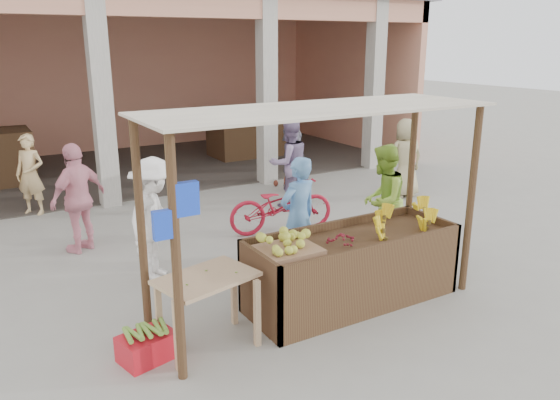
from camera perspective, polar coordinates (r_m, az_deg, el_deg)
ground at (r=6.60m, az=3.91°, el=-11.48°), size 60.00×60.00×0.00m
market_building at (r=14.13m, az=-17.22°, el=14.09°), size 14.40×6.40×4.20m
fruit_stall at (r=6.70m, az=7.54°, el=-7.36°), size 2.60×0.95×0.80m
stall_awning at (r=5.98m, az=3.83°, el=5.73°), size 4.09×1.35×2.39m
banana_heap at (r=7.06m, az=12.58°, el=-1.95°), size 1.20×0.65×0.22m
melon_tray at (r=6.08m, az=0.85°, el=-4.79°), size 0.66×0.57×0.18m
berry_heap at (r=6.36m, az=6.41°, el=-4.05°), size 0.44×0.36×0.14m
side_table at (r=5.68m, az=-7.64°, el=-9.16°), size 1.09×0.86×0.78m
papaya_pile at (r=5.58m, az=-7.74°, el=-6.97°), size 0.70×0.40×0.20m
red_crate at (r=5.79m, az=-13.70°, el=-14.69°), size 0.60×0.49×0.27m
plantain_bundle at (r=5.70m, az=-13.82°, el=-13.17°), size 0.40×0.28×0.08m
produce_sacks at (r=12.01m, az=0.67°, el=2.83°), size 0.90×0.67×0.55m
vendor_blue at (r=7.26m, az=1.92°, el=-1.36°), size 0.72×0.58×1.74m
vendor_green at (r=8.09m, az=10.68°, el=0.24°), size 0.97×0.86×1.75m
motorcycle at (r=9.00m, az=0.13°, el=-0.41°), size 0.99×1.94×0.97m
shopper_a at (r=7.33m, az=-13.08°, el=-1.47°), size 1.19×1.23×1.78m
shopper_b at (r=8.62m, az=-20.35°, el=0.55°), size 1.17×1.00×1.77m
shopper_c at (r=11.29m, az=13.02°, el=4.71°), size 0.91×0.65×1.77m
shopper_d at (r=11.40m, az=1.26°, el=4.61°), size 0.98×1.52×1.52m
shopper_e at (r=10.87m, az=-24.65°, el=2.58°), size 0.72×0.70×1.54m
shopper_f at (r=10.37m, az=0.96°, el=4.29°), size 0.91×0.55×1.83m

